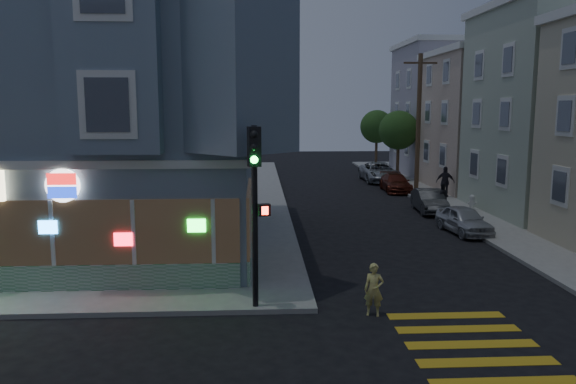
{
  "coord_description": "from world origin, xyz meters",
  "views": [
    {
      "loc": [
        1.38,
        -12.86,
        5.68
      ],
      "look_at": [
        2.33,
        5.02,
        2.98
      ],
      "focal_mm": 35.0,
      "sensor_mm": 36.0,
      "label": 1
    }
  ],
  "objects": [
    {
      "name": "row_house_c",
      "position": [
        19.5,
        25.0,
        4.65
      ],
      "size": [
        12.0,
        8.6,
        9.0
      ],
      "primitive_type": "cube",
      "color": "tan",
      "rests_on": "sidewalk_ne"
    },
    {
      "name": "parked_car_a",
      "position": [
        10.7,
        11.67,
        0.62
      ],
      "size": [
        1.83,
        3.76,
        1.24
      ],
      "primitive_type": "imported",
      "rotation": [
        0.0,
        0.0,
        0.11
      ],
      "color": "#B2B5BA",
      "rests_on": "ground"
    },
    {
      "name": "running_child",
      "position": [
        4.52,
        1.8,
        0.73
      ],
      "size": [
        0.61,
        0.48,
        1.47
      ],
      "primitive_type": "imported",
      "rotation": [
        0.0,
        0.0,
        -0.26
      ],
      "color": "#CEC369",
      "rests_on": "ground"
    },
    {
      "name": "ground",
      "position": [
        0.0,
        0.0,
        0.0
      ],
      "size": [
        120.0,
        120.0,
        0.0
      ],
      "primitive_type": "plane",
      "color": "black",
      "rests_on": "ground"
    },
    {
      "name": "parked_car_b",
      "position": [
        10.7,
        16.87,
        0.63
      ],
      "size": [
        1.56,
        3.88,
        1.25
      ],
      "primitive_type": "imported",
      "rotation": [
        0.0,
        0.0,
        -0.06
      ],
      "color": "#323436",
      "rests_on": "ground"
    },
    {
      "name": "sidewalk_nw",
      "position": [
        -13.5,
        23.0,
        0.07
      ],
      "size": [
        33.0,
        42.0,
        0.15
      ],
      "primitive_type": "cube",
      "color": "gray",
      "rests_on": "ground"
    },
    {
      "name": "row_house_d",
      "position": [
        19.5,
        34.0,
        5.4
      ],
      "size": [
        12.0,
        8.6,
        10.5
      ],
      "primitive_type": "cube",
      "color": "#938E9C",
      "rests_on": "sidewalk_ne"
    },
    {
      "name": "street_tree_far",
      "position": [
        12.2,
        38.0,
        3.94
      ],
      "size": [
        3.0,
        3.0,
        5.3
      ],
      "color": "#4C3826",
      "rests_on": "sidewalk_ne"
    },
    {
      "name": "pedestrian_b",
      "position": [
        13.0,
        21.13,
        1.1
      ],
      "size": [
        1.21,
        0.89,
        1.9
      ],
      "primitive_type": "imported",
      "rotation": [
        0.0,
        0.0,
        2.71
      ],
      "color": "black",
      "rests_on": "sidewalk_ne"
    },
    {
      "name": "traffic_signal",
      "position": [
        1.29,
        2.17,
        3.57
      ],
      "size": [
        0.63,
        0.57,
        5.06
      ],
      "rotation": [
        0.0,
        0.0,
        0.26
      ],
      "color": "black",
      "rests_on": "sidewalk_nw"
    },
    {
      "name": "parked_car_d",
      "position": [
        10.7,
        29.67,
        0.74
      ],
      "size": [
        2.47,
        5.33,
        1.48
      ],
      "primitive_type": "imported",
      "rotation": [
        0.0,
        0.0,
        0.0
      ],
      "color": "#A1A7AC",
      "rests_on": "ground"
    },
    {
      "name": "pedestrian_a",
      "position": [
        11.3,
        16.6,
        0.91
      ],
      "size": [
        0.74,
        0.58,
        1.52
      ],
      "primitive_type": "imported",
      "rotation": [
        0.0,
        0.0,
        3.14
      ],
      "color": "black",
      "rests_on": "sidewalk_ne"
    },
    {
      "name": "utility_pole",
      "position": [
        12.0,
        24.0,
        4.8
      ],
      "size": [
        2.2,
        0.3,
        9.0
      ],
      "color": "#4C3826",
      "rests_on": "sidewalk_ne"
    },
    {
      "name": "parked_car_c",
      "position": [
        10.7,
        24.47,
        0.6
      ],
      "size": [
        1.83,
        4.21,
        1.2
      ],
      "primitive_type": "imported",
      "rotation": [
        0.0,
        0.0,
        -0.04
      ],
      "color": "#551E13",
      "rests_on": "ground"
    },
    {
      "name": "street_tree_near",
      "position": [
        12.2,
        30.0,
        3.94
      ],
      "size": [
        3.0,
        3.0,
        5.3
      ],
      "color": "#4C3826",
      "rests_on": "sidewalk_ne"
    },
    {
      "name": "corner_building",
      "position": [
        -6.0,
        10.98,
        5.82
      ],
      "size": [
        14.6,
        14.6,
        11.4
      ],
      "color": "slate",
      "rests_on": "sidewalk_nw"
    },
    {
      "name": "fire_hydrant",
      "position": [
        13.0,
        16.68,
        0.59
      ],
      "size": [
        0.48,
        0.28,
        0.83
      ],
      "color": "silver",
      "rests_on": "sidewalk_ne"
    }
  ]
}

